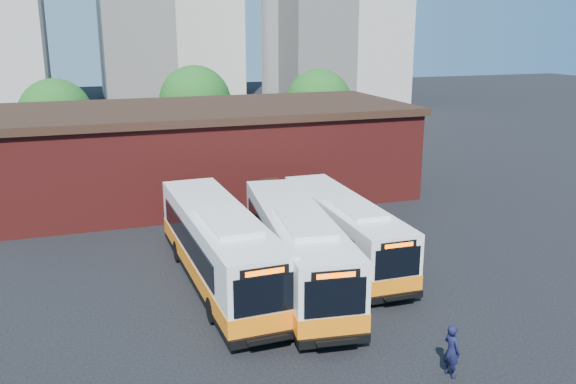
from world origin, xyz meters
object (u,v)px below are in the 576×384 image
object	(u,v)px
bus_midwest	(219,250)
bus_east	(343,231)
bus_mideast	(296,250)
transit_worker	(452,351)

from	to	relation	value
bus_midwest	bus_east	size ratio (longest dim) A/B	1.13
bus_midwest	bus_mideast	distance (m)	3.57
bus_midwest	bus_mideast	size ratio (longest dim) A/B	1.01
bus_east	transit_worker	xyz separation A→B (m)	(-0.90, -11.28, -0.56)
bus_mideast	bus_east	size ratio (longest dim) A/B	1.11
bus_mideast	transit_worker	distance (m)	9.45
bus_midwest	transit_worker	bearing A→B (deg)	-62.54
bus_mideast	transit_worker	world-z (taller)	bus_mideast
bus_east	bus_mideast	bearing A→B (deg)	-146.14
bus_east	transit_worker	distance (m)	11.33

